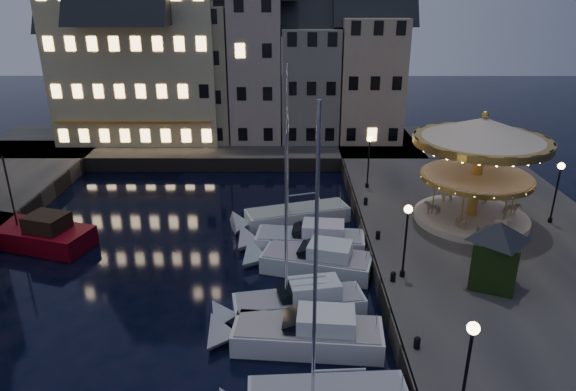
{
  "coord_description": "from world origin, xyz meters",
  "views": [
    {
      "loc": [
        1.07,
        -23.18,
        15.66
      ],
      "look_at": [
        1.0,
        8.0,
        3.2
      ],
      "focal_mm": 32.0,
      "sensor_mm": 36.0,
      "label": 1
    }
  ],
  "objects_px": {
    "streetlamp_c": "(369,154)",
    "motorboat_d": "(310,261)",
    "carousel": "(480,150)",
    "bollard_c": "(378,234)",
    "motorboat_b": "(299,335)",
    "streetlamp_b": "(406,231)",
    "ticket_kiosk": "(497,243)",
    "motorboat_c": "(291,305)",
    "bollard_d": "(366,201)",
    "red_fishing_boat": "(33,235)",
    "motorboat_f": "(290,217)",
    "streetlamp_a": "(468,358)",
    "bollard_b": "(393,276)",
    "streetlamp_d": "(558,184)",
    "motorboat_e": "(304,241)",
    "bollard_a": "(417,342)"
  },
  "relations": [
    {
      "from": "streetlamp_d",
      "to": "motorboat_c",
      "type": "xyz_separation_m",
      "value": [
        -17.32,
        -8.84,
        -3.34
      ]
    },
    {
      "from": "bollard_d",
      "to": "motorboat_e",
      "type": "height_order",
      "value": "motorboat_e"
    },
    {
      "from": "motorboat_f",
      "to": "red_fishing_boat",
      "type": "distance_m",
      "value": 17.26
    },
    {
      "from": "streetlamp_b",
      "to": "bollard_b",
      "type": "height_order",
      "value": "streetlamp_b"
    },
    {
      "from": "streetlamp_d",
      "to": "motorboat_b",
      "type": "distance_m",
      "value": 20.62
    },
    {
      "from": "bollard_d",
      "to": "red_fishing_boat",
      "type": "bearing_deg",
      "value": -170.46
    },
    {
      "from": "streetlamp_a",
      "to": "carousel",
      "type": "xyz_separation_m",
      "value": [
        6.06,
        17.22,
        2.2
      ]
    },
    {
      "from": "streetlamp_d",
      "to": "ticket_kiosk",
      "type": "bearing_deg",
      "value": -131.05
    },
    {
      "from": "bollard_a",
      "to": "motorboat_d",
      "type": "distance_m",
      "value": 9.89
    },
    {
      "from": "motorboat_c",
      "to": "motorboat_e",
      "type": "bearing_deg",
      "value": 83.49
    },
    {
      "from": "carousel",
      "to": "streetlamp_b",
      "type": "bearing_deg",
      "value": -130.02
    },
    {
      "from": "bollard_b",
      "to": "motorboat_c",
      "type": "bearing_deg",
      "value": -166.13
    },
    {
      "from": "motorboat_c",
      "to": "motorboat_f",
      "type": "bearing_deg",
      "value": 90.3
    },
    {
      "from": "streetlamp_b",
      "to": "motorboat_c",
      "type": "height_order",
      "value": "motorboat_c"
    },
    {
      "from": "streetlamp_c",
      "to": "motorboat_b",
      "type": "relative_size",
      "value": 0.51
    },
    {
      "from": "streetlamp_c",
      "to": "carousel",
      "type": "bearing_deg",
      "value": -46.02
    },
    {
      "from": "motorboat_d",
      "to": "ticket_kiosk",
      "type": "height_order",
      "value": "ticket_kiosk"
    },
    {
      "from": "bollard_a",
      "to": "motorboat_c",
      "type": "relative_size",
      "value": 0.06
    },
    {
      "from": "carousel",
      "to": "motorboat_f",
      "type": "bearing_deg",
      "value": 169.22
    },
    {
      "from": "motorboat_b",
      "to": "motorboat_f",
      "type": "distance_m",
      "value": 13.77
    },
    {
      "from": "motorboat_c",
      "to": "motorboat_d",
      "type": "xyz_separation_m",
      "value": [
        1.14,
        4.7,
        -0.04
      ]
    },
    {
      "from": "bollard_c",
      "to": "motorboat_b",
      "type": "xyz_separation_m",
      "value": [
        -5.06,
        -8.73,
        -0.96
      ]
    },
    {
      "from": "streetlamp_b",
      "to": "bollard_b",
      "type": "bearing_deg",
      "value": -140.19
    },
    {
      "from": "bollard_d",
      "to": "ticket_kiosk",
      "type": "xyz_separation_m",
      "value": [
        5.08,
        -10.83,
        2.13
      ]
    },
    {
      "from": "bollard_c",
      "to": "ticket_kiosk",
      "type": "xyz_separation_m",
      "value": [
        5.08,
        -5.33,
        2.13
      ]
    },
    {
      "from": "bollard_c",
      "to": "motorboat_c",
      "type": "xyz_separation_m",
      "value": [
        -5.42,
        -6.34,
        -0.93
      ]
    },
    {
      "from": "streetlamp_c",
      "to": "motorboat_d",
      "type": "distance_m",
      "value": 12.18
    },
    {
      "from": "bollard_c",
      "to": "motorboat_f",
      "type": "xyz_separation_m",
      "value": [
        -5.48,
        5.03,
        -1.07
      ]
    },
    {
      "from": "streetlamp_d",
      "to": "carousel",
      "type": "height_order",
      "value": "carousel"
    },
    {
      "from": "streetlamp_d",
      "to": "motorboat_d",
      "type": "bearing_deg",
      "value": -165.65
    },
    {
      "from": "streetlamp_a",
      "to": "motorboat_b",
      "type": "distance_m",
      "value": 8.76
    },
    {
      "from": "bollard_c",
      "to": "streetlamp_c",
      "type": "bearing_deg",
      "value": 86.19
    },
    {
      "from": "bollard_a",
      "to": "carousel",
      "type": "xyz_separation_m",
      "value": [
        6.66,
        13.22,
        4.61
      ]
    },
    {
      "from": "motorboat_e",
      "to": "ticket_kiosk",
      "type": "distance_m",
      "value": 11.97
    },
    {
      "from": "motorboat_b",
      "to": "motorboat_c",
      "type": "height_order",
      "value": "motorboat_c"
    },
    {
      "from": "streetlamp_c",
      "to": "bollard_c",
      "type": "bearing_deg",
      "value": -93.81
    },
    {
      "from": "streetlamp_d",
      "to": "bollard_b",
      "type": "xyz_separation_m",
      "value": [
        -11.9,
        -7.5,
        -2.41
      ]
    },
    {
      "from": "streetlamp_d",
      "to": "motorboat_f",
      "type": "xyz_separation_m",
      "value": [
        -17.38,
        2.53,
        -3.49
      ]
    },
    {
      "from": "bollard_c",
      "to": "bollard_d",
      "type": "height_order",
      "value": "same"
    },
    {
      "from": "streetlamp_c",
      "to": "motorboat_c",
      "type": "distance_m",
      "value": 16.81
    },
    {
      "from": "streetlamp_a",
      "to": "motorboat_d",
      "type": "distance_m",
      "value": 14.16
    },
    {
      "from": "motorboat_b",
      "to": "ticket_kiosk",
      "type": "xyz_separation_m",
      "value": [
        10.15,
        3.4,
        3.09
      ]
    },
    {
      "from": "motorboat_d",
      "to": "motorboat_f",
      "type": "distance_m",
      "value": 6.78
    },
    {
      "from": "motorboat_d",
      "to": "red_fishing_boat",
      "type": "distance_m",
      "value": 18.45
    },
    {
      "from": "streetlamp_b",
      "to": "carousel",
      "type": "bearing_deg",
      "value": 49.98
    },
    {
      "from": "streetlamp_a",
      "to": "red_fishing_boat",
      "type": "bearing_deg",
      "value": 144.81
    },
    {
      "from": "motorboat_f",
      "to": "red_fishing_boat",
      "type": "height_order",
      "value": "motorboat_f"
    },
    {
      "from": "bollard_b",
      "to": "ticket_kiosk",
      "type": "relative_size",
      "value": 0.14
    },
    {
      "from": "motorboat_b",
      "to": "motorboat_f",
      "type": "bearing_deg",
      "value": 91.72
    },
    {
      "from": "motorboat_c",
      "to": "streetlamp_b",
      "type": "bearing_deg",
      "value": 16.98
    }
  ]
}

